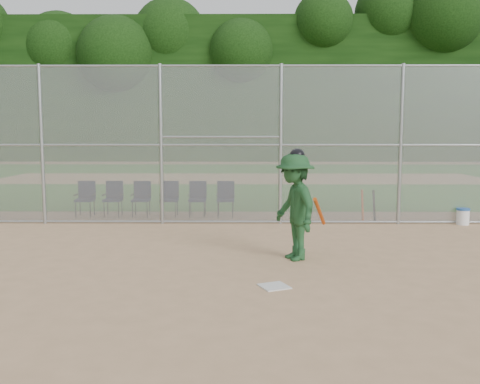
{
  "coord_description": "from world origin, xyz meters",
  "views": [
    {
      "loc": [
        0.08,
        -8.42,
        2.35
      ],
      "look_at": [
        0.0,
        2.5,
        1.1
      ],
      "focal_mm": 40.0,
      "sensor_mm": 36.0,
      "label": 1
    }
  ],
  "objects_px": {
    "home_plate": "(274,286)",
    "water_cooler": "(463,216)",
    "batter_at_plate": "(295,206)",
    "chair_0": "(85,199)"
  },
  "relations": [
    {
      "from": "home_plate",
      "to": "water_cooler",
      "type": "xyz_separation_m",
      "value": [
        5.06,
        5.45,
        0.2
      ]
    },
    {
      "from": "home_plate",
      "to": "batter_at_plate",
      "type": "relative_size",
      "value": 0.2
    },
    {
      "from": "home_plate",
      "to": "water_cooler",
      "type": "bearing_deg",
      "value": 47.13
    },
    {
      "from": "batter_at_plate",
      "to": "water_cooler",
      "type": "xyz_separation_m",
      "value": [
        4.6,
        3.69,
        -0.78
      ]
    },
    {
      "from": "home_plate",
      "to": "water_cooler",
      "type": "height_order",
      "value": "water_cooler"
    },
    {
      "from": "chair_0",
      "to": "water_cooler",
      "type": "bearing_deg",
      "value": -7.36
    },
    {
      "from": "water_cooler",
      "to": "chair_0",
      "type": "distance_m",
      "value": 10.01
    },
    {
      "from": "batter_at_plate",
      "to": "chair_0",
      "type": "distance_m",
      "value": 7.3
    },
    {
      "from": "home_plate",
      "to": "water_cooler",
      "type": "relative_size",
      "value": 0.97
    },
    {
      "from": "batter_at_plate",
      "to": "chair_0",
      "type": "relative_size",
      "value": 2.12
    }
  ]
}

